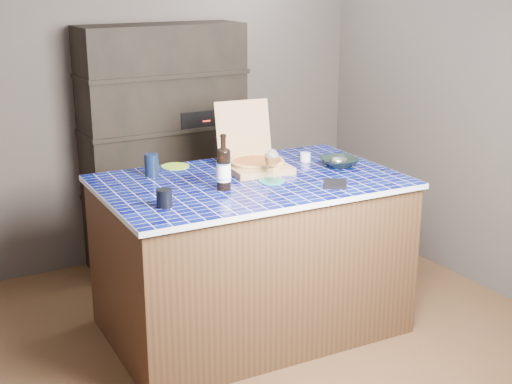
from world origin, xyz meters
TOP-DOWN VIEW (x-y plane):
  - room at (0.00, 0.00)m, footprint 3.50×3.50m
  - shelving_unit at (0.00, 1.53)m, footprint 1.20×0.41m
  - kitchen_island at (0.01, 0.24)m, footprint 1.81×1.19m
  - pizza_box at (0.14, 0.42)m, footprint 0.41×0.49m
  - mead_bottle at (-0.22, 0.14)m, footprint 0.09×0.09m
  - teal_trivet at (0.09, 0.14)m, footprint 0.15×0.15m
  - wine_glass at (0.09, 0.14)m, footprint 0.09×0.09m
  - tumbler at (-0.64, 0.02)m, footprint 0.09×0.09m
  - dvd_case at (0.38, -0.11)m, footprint 0.21×0.22m
  - bowl at (0.64, 0.22)m, footprint 0.26×0.26m
  - foil_contents at (0.64, 0.22)m, footprint 0.11×0.09m
  - white_jar at (0.53, 0.43)m, footprint 0.07×0.07m
  - navy_cup at (-0.47, 0.61)m, footprint 0.09×0.09m
  - green_trivet at (-0.26, 0.73)m, footprint 0.18×0.18m

SIDE VIEW (x-z plane):
  - kitchen_island at x=0.01m, z-range 0.00..0.97m
  - shelving_unit at x=0.00m, z-range 0.00..1.80m
  - green_trivet at x=-0.26m, z-range 0.97..0.98m
  - teal_trivet at x=0.09m, z-range 0.97..0.98m
  - dvd_case at x=0.38m, z-range 0.97..0.99m
  - bowl at x=0.64m, z-range 0.97..1.03m
  - white_jar at x=0.53m, z-range 0.97..1.03m
  - foil_contents at x=0.64m, z-range 0.98..1.04m
  - tumbler at x=-0.64m, z-range 0.97..1.07m
  - pizza_box at x=0.14m, z-range 0.83..1.23m
  - navy_cup at x=-0.47m, z-range 0.97..1.11m
  - mead_bottle at x=-0.22m, z-range 0.94..1.26m
  - wine_glass at x=0.09m, z-range 1.01..1.20m
  - room at x=0.00m, z-range -0.50..3.00m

